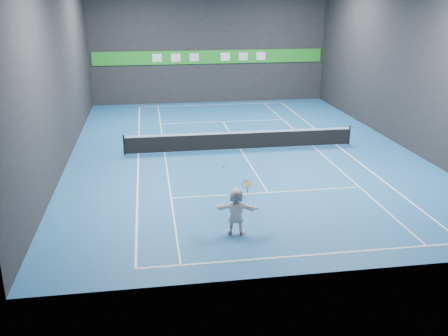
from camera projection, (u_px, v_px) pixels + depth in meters
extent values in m
plane|color=#1A5593|center=(240.00, 149.00, 27.17)|extent=(26.00, 26.00, 0.00)
cube|color=black|center=(209.00, 43.00, 37.85)|extent=(18.00, 0.10, 9.00)
cube|color=black|center=(330.00, 128.00, 13.56)|extent=(18.00, 0.10, 9.00)
cube|color=black|center=(61.00, 70.00, 24.40)|extent=(0.10, 26.00, 9.00)
cube|color=black|center=(404.00, 63.00, 27.01)|extent=(0.10, 26.00, 9.00)
cube|color=white|center=(308.00, 255.00, 16.06)|extent=(10.98, 0.08, 0.01)
cube|color=white|center=(212.00, 105.00, 38.28)|extent=(10.98, 0.08, 0.01)
cube|color=white|center=(138.00, 154.00, 26.37)|extent=(0.08, 23.78, 0.01)
cube|color=white|center=(336.00, 145.00, 27.97)|extent=(0.08, 23.78, 0.01)
cube|color=white|center=(165.00, 153.00, 26.57)|extent=(0.06, 23.78, 0.01)
cube|color=white|center=(313.00, 146.00, 27.77)|extent=(0.06, 23.78, 0.01)
cube|color=white|center=(268.00, 192.00, 21.19)|extent=(8.23, 0.06, 0.01)
cube|color=white|center=(223.00, 122.00, 33.15)|extent=(8.23, 0.06, 0.01)
cube|color=white|center=(240.00, 149.00, 27.17)|extent=(0.06, 12.80, 0.01)
imported|color=white|center=(236.00, 211.00, 17.27)|extent=(1.65, 0.84, 1.70)
sphere|color=#ECFA29|center=(224.00, 167.00, 16.79)|extent=(0.06, 0.06, 0.06)
cylinder|color=black|center=(124.00, 145.00, 26.10)|extent=(0.10, 0.10, 1.07)
cylinder|color=black|center=(349.00, 135.00, 27.90)|extent=(0.10, 0.10, 1.07)
cube|color=black|center=(240.00, 141.00, 27.02)|extent=(12.40, 0.03, 0.86)
cube|color=white|center=(240.00, 132.00, 26.86)|extent=(12.40, 0.04, 0.10)
cube|color=#209325|center=(210.00, 57.00, 38.12)|extent=(17.64, 0.06, 1.00)
cube|color=white|center=(157.00, 58.00, 37.48)|extent=(0.70, 0.04, 0.60)
cube|color=white|center=(176.00, 58.00, 37.68)|extent=(0.70, 0.04, 0.60)
cube|color=silver|center=(194.00, 57.00, 37.89)|extent=(0.70, 0.04, 0.60)
cube|color=white|center=(225.00, 57.00, 38.23)|extent=(0.70, 0.04, 0.60)
cube|color=silver|center=(243.00, 56.00, 38.44)|extent=(0.70, 0.04, 0.60)
cube|color=white|center=(261.00, 56.00, 38.64)|extent=(0.70, 0.04, 0.60)
torus|color=red|center=(246.00, 184.00, 17.05)|extent=(0.43, 0.33, 0.31)
cylinder|color=#AAC344|center=(248.00, 183.00, 17.06)|extent=(0.38, 0.31, 0.22)
cylinder|color=#AD1B12|center=(248.00, 191.00, 17.14)|extent=(0.05, 0.08, 0.18)
cylinder|color=#F9F20D|center=(243.00, 197.00, 17.17)|extent=(0.17, 0.13, 0.24)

